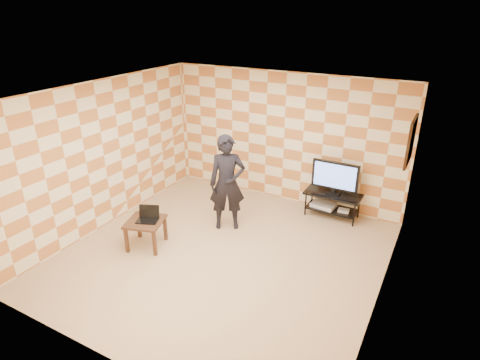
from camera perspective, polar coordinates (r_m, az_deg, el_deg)
name	(u,v)px	position (r m, az deg, el deg)	size (l,w,h in m)	color
floor	(223,255)	(6.88, -2.43, -10.60)	(5.00, 5.00, 0.00)	tan
wall_back	(284,138)	(8.31, 6.29, 5.91)	(5.00, 0.02, 2.70)	beige
wall_front	(99,267)	(4.54, -19.40, -11.61)	(5.00, 0.02, 2.70)	beige
wall_left	(104,155)	(7.73, -18.79, 3.35)	(0.02, 5.00, 2.70)	beige
wall_right	(389,220)	(5.49, 20.47, -5.33)	(0.02, 5.00, 2.70)	beige
ceiling	(220,95)	(5.80, -2.89, 12.00)	(5.00, 5.00, 0.02)	white
wall_art	(411,141)	(6.70, 23.15, 5.09)	(0.04, 0.72, 0.72)	black
tv_stand	(333,200)	(8.06, 13.04, -2.73)	(1.09, 0.49, 0.50)	black
tv	(335,176)	(7.85, 13.36, 0.49)	(0.90, 0.17, 0.65)	black
dvd_player	(323,205)	(8.17, 11.79, -3.48)	(0.46, 0.33, 0.08)	#BCBCBF
game_console	(344,211)	(8.07, 14.51, -4.23)	(0.21, 0.15, 0.05)	silver
side_table	(145,225)	(7.08, -13.30, -6.26)	(0.75, 0.75, 0.50)	#372215
laptop	(148,217)	(7.03, -12.94, -5.14)	(0.43, 0.39, 0.24)	black
person	(227,183)	(7.27, -1.83, -0.45)	(0.65, 0.43, 1.80)	black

